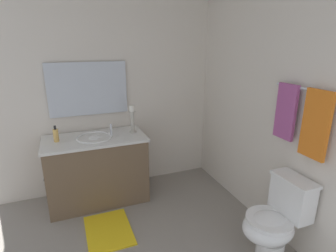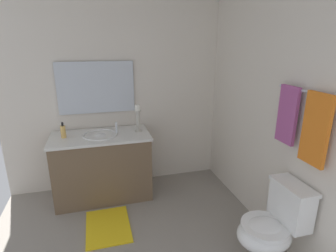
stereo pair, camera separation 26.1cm
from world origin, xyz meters
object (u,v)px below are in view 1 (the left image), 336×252
at_px(soap_bottle, 56,135).
at_px(toilet, 275,221).
at_px(mirror, 88,89).
at_px(candle_holder_tall, 132,119).
at_px(towel_near_vanity, 286,112).
at_px(sink_basin, 95,141).
at_px(towel_center, 316,125).
at_px(vanity_cabinet, 97,169).
at_px(towel_bar, 306,89).
at_px(bath_mat, 109,230).

distance_m(soap_bottle, toilet, 2.32).
height_order(mirror, candle_holder_tall, mirror).
bearing_deg(towel_near_vanity, mirror, -135.47).
height_order(sink_basin, towel_center, towel_center).
height_order(vanity_cabinet, soap_bottle, soap_bottle).
distance_m(soap_bottle, towel_bar, 2.46).
height_order(toilet, towel_near_vanity, towel_near_vanity).
bearing_deg(towel_near_vanity, sink_basin, -129.70).
bearing_deg(soap_bottle, bath_mat, 31.69).
bearing_deg(vanity_cabinet, towel_bar, 47.34).
xyz_separation_m(sink_basin, towel_center, (1.55, 1.50, 0.47)).
height_order(towel_bar, bath_mat, towel_bar).
distance_m(mirror, soap_bottle, 0.64).
bearing_deg(towel_near_vanity, toilet, -40.05).
distance_m(vanity_cabinet, mirror, 0.95).
height_order(candle_holder_tall, towel_center, towel_center).
height_order(vanity_cabinet, candle_holder_tall, candle_holder_tall).
xyz_separation_m(towel_near_vanity, towel_center, (0.31, 0.00, -0.03)).
distance_m(candle_holder_tall, towel_center, 1.91).
distance_m(mirror, towel_near_vanity, 2.14).
distance_m(vanity_cabinet, bath_mat, 0.74).
bearing_deg(towel_bar, bath_mat, -116.98).
distance_m(vanity_cabinet, candle_holder_tall, 0.72).
relative_size(soap_bottle, toilet, 0.24).
height_order(sink_basin, mirror, mirror).
bearing_deg(mirror, candle_holder_tall, 60.45).
bearing_deg(toilet, towel_near_vanity, 139.95).
distance_m(vanity_cabinet, towel_bar, 2.33).
distance_m(towel_near_vanity, bath_mat, 2.04).
xyz_separation_m(soap_bottle, towel_center, (1.57, 1.90, 0.36)).
xyz_separation_m(towel_bar, towel_center, (0.15, -0.02, -0.25)).
bearing_deg(mirror, soap_bottle, -57.15).
bearing_deg(sink_basin, toilet, 41.03).
xyz_separation_m(vanity_cabinet, soap_bottle, (-0.02, -0.40, 0.47)).
bearing_deg(towel_center, vanity_cabinet, -136.00).
distance_m(mirror, toilet, 2.38).
bearing_deg(bath_mat, candle_holder_tall, 145.24).
distance_m(vanity_cabinet, sink_basin, 0.36).
bearing_deg(bath_mat, towel_near_vanity, 67.59).
bearing_deg(soap_bottle, towel_bar, 53.47).
distance_m(vanity_cabinet, soap_bottle, 0.62).
bearing_deg(vanity_cabinet, sink_basin, 90.00).
xyz_separation_m(towel_bar, bath_mat, (-0.77, -1.52, -1.47)).
bearing_deg(sink_basin, towel_bar, 47.32).
bearing_deg(towel_near_vanity, towel_center, 0.00).
bearing_deg(vanity_cabinet, towel_near_vanity, 50.32).
relative_size(vanity_cabinet, candle_holder_tall, 3.52).
height_order(sink_basin, soap_bottle, soap_bottle).
distance_m(candle_holder_tall, towel_near_vanity, 1.67).
xyz_separation_m(soap_bottle, bath_mat, (0.65, 0.40, -0.86)).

